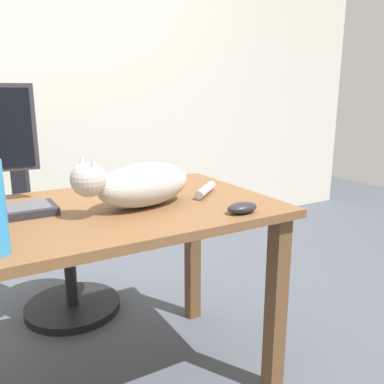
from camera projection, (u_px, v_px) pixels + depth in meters
back_wall at (9, 61)px, 2.53m from camera, size 6.00×0.04×2.60m
desk at (87, 241)px, 1.38m from camera, size 1.31×0.73×0.73m
office_chair at (57, 245)px, 2.02m from camera, size 0.49×0.48×0.88m
cat at (139, 184)px, 1.38m from camera, size 0.60×0.26×0.20m
computer_mouse at (242, 208)px, 1.32m from camera, size 0.11×0.06×0.04m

